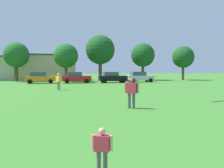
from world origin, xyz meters
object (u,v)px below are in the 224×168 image
child_kite_flyer (102,146)px  parked_car_silver_3 (140,77)px  tree_right (143,55)px  tree_center_right (100,50)px  tree_far_right (183,57)px  parked_car_black_2 (112,77)px  bystander_near_trees (59,80)px  parked_car_orange_0 (40,78)px  tree_left (16,55)px  adult_bystander (132,90)px  tree_center_left (66,56)px  parked_car_red_1 (76,77)px

child_kite_flyer → parked_car_silver_3: 35.82m
parked_car_silver_3 → tree_right: size_ratio=0.61×
parked_car_silver_3 → tree_center_right: bearing=128.8°
tree_far_right → parked_car_black_2: bearing=-157.4°
parked_car_silver_3 → tree_center_right: (-5.37, 6.68, 4.76)m
parked_car_black_2 → tree_center_right: 8.95m
bystander_near_trees → tree_right: bearing=103.7°
parked_car_orange_0 → tree_far_right: 27.06m
tree_left → tree_right: 22.79m
tree_center_right → tree_far_right: tree_center_right is taller
parked_car_black_2 → child_kite_flyer: bearing=-102.8°
bystander_near_trees → tree_left: (-6.91, 19.23, 3.49)m
adult_bystander → tree_center_right: size_ratio=0.20×
parked_car_silver_3 → tree_left: size_ratio=0.64×
parked_car_orange_0 → parked_car_black_2: same height
parked_car_silver_3 → tree_center_right: size_ratio=0.52×
parked_car_orange_0 → tree_far_right: size_ratio=0.66×
parked_car_orange_0 → tree_center_left: 6.91m
adult_bystander → bystander_near_trees: 13.46m
child_kite_flyer → tree_left: (-7.67, 40.15, 3.94)m
tree_center_right → tree_right: bearing=1.1°
bystander_near_trees → child_kite_flyer: bearing=-35.3°
tree_center_left → bystander_near_trees: bearing=-94.4°
child_kite_flyer → tree_right: 43.46m
tree_center_left → tree_center_right: (6.26, 2.42, 1.28)m
child_kite_flyer → tree_center_left: (0.56, 37.94, 3.77)m
tree_left → tree_far_right: tree_left is taller
parked_car_orange_0 → tree_center_right: size_ratio=0.52×
parked_car_silver_3 → child_kite_flyer: bearing=-109.9°
tree_left → tree_center_right: tree_center_right is taller
child_kite_flyer → parked_car_red_1: (1.85, 33.12, 0.29)m
parked_car_black_2 → tree_far_right: size_ratio=0.66×
parked_car_silver_3 → parked_car_red_1: bearing=-176.9°
parked_car_orange_0 → tree_right: 20.20m
parked_car_orange_0 → parked_car_silver_3: bearing=0.7°
bystander_near_trees → parked_car_silver_3: 18.19m
parked_car_red_1 → tree_left: (-9.52, 7.03, 3.65)m
tree_center_left → tree_right: size_ratio=0.91×
bystander_near_trees → tree_right: size_ratio=0.24×
tree_left → tree_far_right: size_ratio=1.02×
parked_car_silver_3 → bystander_near_trees: bearing=-135.4°
tree_left → tree_center_left: tree_left is taller
child_kite_flyer → bystander_near_trees: 20.93m
tree_center_right → tree_far_right: 16.07m
child_kite_flyer → parked_car_red_1: bearing=109.6°
parked_car_orange_0 → tree_center_left: bearing=48.3°
child_kite_flyer → tree_right: size_ratio=0.13×
bystander_near_trees → adult_bystander: bearing=-20.9°
parked_car_black_2 → tree_right: size_ratio=0.61×
parked_car_orange_0 → tree_center_right: bearing=33.9°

